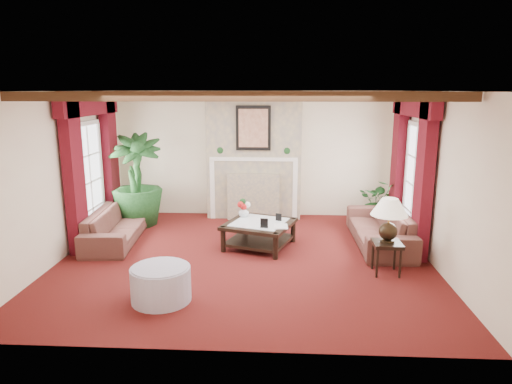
# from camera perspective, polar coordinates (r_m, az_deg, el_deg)

# --- Properties ---
(floor) EXTENTS (6.00, 6.00, 0.00)m
(floor) POSITION_cam_1_polar(r_m,az_deg,el_deg) (7.62, -1.38, -8.27)
(floor) COLOR #3E0E0B
(floor) RESTS_ON ground
(ceiling) EXTENTS (6.00, 6.00, 0.00)m
(ceiling) POSITION_cam_1_polar(r_m,az_deg,el_deg) (7.12, -1.50, 12.48)
(ceiling) COLOR white
(ceiling) RESTS_ON floor
(back_wall) EXTENTS (6.00, 0.02, 2.70)m
(back_wall) POSITION_cam_1_polar(r_m,az_deg,el_deg) (9.96, -0.18, 4.75)
(back_wall) COLOR beige
(back_wall) RESTS_ON ground
(left_wall) EXTENTS (0.02, 5.50, 2.70)m
(left_wall) POSITION_cam_1_polar(r_m,az_deg,el_deg) (8.06, -23.23, 1.83)
(left_wall) COLOR beige
(left_wall) RESTS_ON ground
(right_wall) EXTENTS (0.02, 5.50, 2.70)m
(right_wall) POSITION_cam_1_polar(r_m,az_deg,el_deg) (7.62, 21.67, 1.39)
(right_wall) COLOR beige
(right_wall) RESTS_ON ground
(ceiling_beams) EXTENTS (6.00, 3.00, 0.12)m
(ceiling_beams) POSITION_cam_1_polar(r_m,az_deg,el_deg) (7.12, -1.49, 12.00)
(ceiling_beams) COLOR #321D10
(ceiling_beams) RESTS_ON ceiling
(fireplace) EXTENTS (2.00, 0.52, 2.70)m
(fireplace) POSITION_cam_1_polar(r_m,az_deg,el_deg) (9.66, -0.26, 12.54)
(fireplace) COLOR tan
(fireplace) RESTS_ON ground
(french_door_left) EXTENTS (0.10, 1.10, 2.16)m
(french_door_left) POSITION_cam_1_polar(r_m,az_deg,el_deg) (8.85, -20.66, 8.03)
(french_door_left) COLOR white
(french_door_left) RESTS_ON ground
(french_door_right) EXTENTS (0.10, 1.10, 2.16)m
(french_door_right) POSITION_cam_1_polar(r_m,az_deg,el_deg) (8.46, 19.79, 7.92)
(french_door_right) COLOR white
(french_door_right) RESTS_ON ground
(curtains_left) EXTENTS (0.20, 2.40, 2.55)m
(curtains_left) POSITION_cam_1_polar(r_m,az_deg,el_deg) (8.79, -20.20, 10.79)
(curtains_left) COLOR #4C0A12
(curtains_left) RESTS_ON ground
(curtains_right) EXTENTS (0.20, 2.40, 2.55)m
(curtains_right) POSITION_cam_1_polar(r_m,az_deg,el_deg) (8.41, 19.28, 10.80)
(curtains_right) COLOR #4C0A12
(curtains_right) RESTS_ON ground
(sofa_left) EXTENTS (2.09, 0.90, 0.78)m
(sofa_left) POSITION_cam_1_polar(r_m,az_deg,el_deg) (8.68, -17.17, -3.49)
(sofa_left) COLOR #360E1C
(sofa_left) RESTS_ON ground
(sofa_right) EXTENTS (2.20, 0.67, 0.85)m
(sofa_right) POSITION_cam_1_polar(r_m,az_deg,el_deg) (8.45, 15.24, -3.55)
(sofa_right) COLOR #360E1C
(sofa_right) RESTS_ON ground
(potted_palm) EXTENTS (1.79, 2.29, 1.05)m
(potted_palm) POSITION_cam_1_polar(r_m,az_deg,el_deg) (9.61, -14.63, -0.97)
(potted_palm) COLOR black
(potted_palm) RESTS_ON ground
(small_plant) EXTENTS (1.29, 1.34, 0.77)m
(small_plant) POSITION_cam_1_polar(r_m,az_deg,el_deg) (9.65, 15.36, -1.83)
(small_plant) COLOR black
(small_plant) RESTS_ON ground
(coffee_table) EXTENTS (1.39, 1.39, 0.45)m
(coffee_table) POSITION_cam_1_polar(r_m,az_deg,el_deg) (8.09, 0.40, -5.33)
(coffee_table) COLOR black
(coffee_table) RESTS_ON ground
(side_table) EXTENTS (0.44, 0.44, 0.50)m
(side_table) POSITION_cam_1_polar(r_m,az_deg,el_deg) (7.21, 15.97, -7.91)
(side_table) COLOR black
(side_table) RESTS_ON ground
(ottoman) EXTENTS (0.79, 0.79, 0.46)m
(ottoman) POSITION_cam_1_polar(r_m,az_deg,el_deg) (6.23, -11.80, -11.20)
(ottoman) COLOR #A19AAE
(ottoman) RESTS_ON ground
(table_lamp) EXTENTS (0.55, 0.55, 0.69)m
(table_lamp) POSITION_cam_1_polar(r_m,az_deg,el_deg) (7.03, 16.26, -3.36)
(table_lamp) COLOR black
(table_lamp) RESTS_ON side_table
(flower_vase) EXTENTS (0.21, 0.21, 0.19)m
(flower_vase) POSITION_cam_1_polar(r_m,az_deg,el_deg) (8.33, -1.55, -2.51)
(flower_vase) COLOR silver
(flower_vase) RESTS_ON coffee_table
(book) EXTENTS (0.23, 0.04, 0.31)m
(book) POSITION_cam_1_polar(r_m,az_deg,el_deg) (7.70, 2.29, -3.33)
(book) COLOR black
(book) RESTS_ON coffee_table
(photo_frame_a) EXTENTS (0.13, 0.05, 0.17)m
(photo_frame_a) POSITION_cam_1_polar(r_m,az_deg,el_deg) (7.65, 1.03, -3.95)
(photo_frame_a) COLOR black
(photo_frame_a) RESTS_ON coffee_table
(photo_frame_b) EXTENTS (0.11, 0.06, 0.14)m
(photo_frame_b) POSITION_cam_1_polar(r_m,az_deg,el_deg) (8.07, 2.85, -3.19)
(photo_frame_b) COLOR black
(photo_frame_b) RESTS_ON coffee_table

